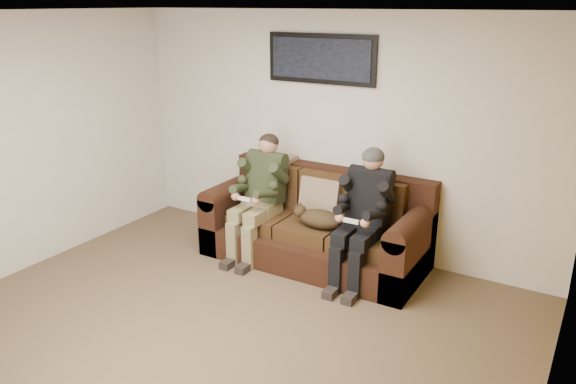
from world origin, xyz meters
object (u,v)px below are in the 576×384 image
Objects in this scene: person_right at (364,209)px; cat at (319,218)px; person_left at (260,189)px; sofa at (318,227)px; framed_poster at (321,59)px.

cat is at bearing -176.12° from person_right.
sofa is at bearing 18.03° from person_left.
person_left is 2.01× the size of cat.
person_right is at bearing -35.69° from framed_poster.
framed_poster is (-0.81, 0.58, 1.34)m from person_right.
sofa is 1.77× the size of person_left.
person_right is at bearing 3.88° from cat.
cat is at bearing -2.53° from person_left.
person_right is 0.52m from cat.
person_left is 0.75m from cat.
sofa is 0.33m from cat.
cat is 0.53× the size of framed_poster.
person_right reaches higher than cat.
framed_poster is (-0.20, 0.38, 1.74)m from sofa.
person_left is at bearing 177.47° from cat.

